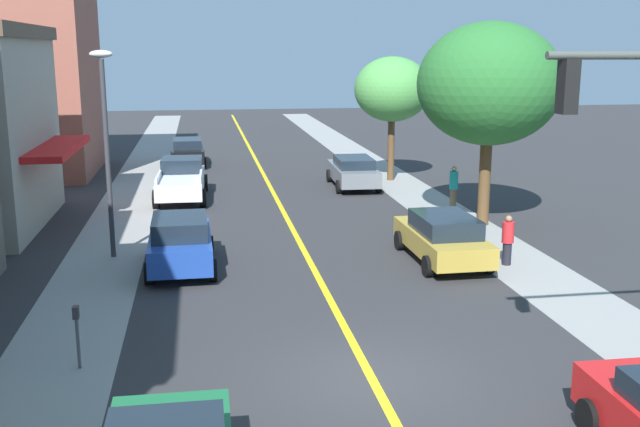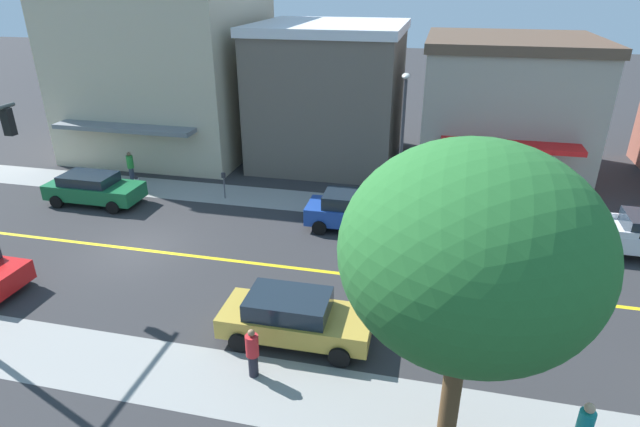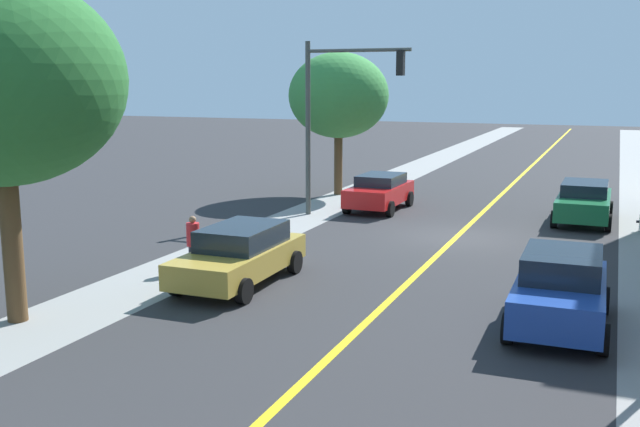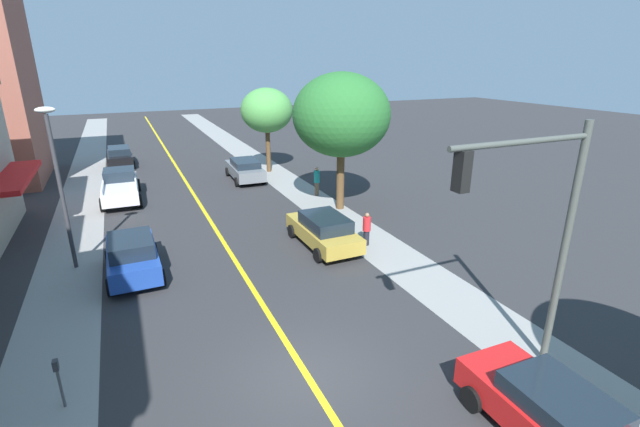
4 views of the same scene
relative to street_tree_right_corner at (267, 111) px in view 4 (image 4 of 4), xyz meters
The scene contains 16 objects.
ground_plane 24.00m from the street_tree_right_corner, 105.47° to the right, with size 140.00×140.00×0.00m, color #2D2D30.
sidewalk_right 23.16m from the street_tree_right_corner, 89.55° to the right, with size 2.55×126.00×0.01m, color gray.
road_centerline_stripe 24.00m from the street_tree_right_corner, 105.47° to the right, with size 0.20×126.00×0.00m, color yellow.
street_tree_right_corner is the anchor object (origin of this frame).
street_tree_left_far 10.23m from the street_tree_right_corner, 84.37° to the right, with size 5.32×5.32×7.58m.
parking_meter 24.78m from the street_tree_right_corner, 119.94° to the right, with size 0.12×0.18×1.37m.
traffic_light_mast 24.83m from the street_tree_right_corner, 92.32° to the right, with size 4.25×0.32×6.83m.
street_lamp 17.68m from the street_tree_right_corner, 134.88° to the right, with size 0.70×0.36×6.54m.
red_sedan_right_curb 27.26m from the street_tree_right_corner, 94.60° to the right, with size 2.08×4.18×1.47m.
blue_sedan_left_curb 18.00m from the street_tree_right_corner, 125.68° to the right, with size 2.09×4.24×1.66m.
grey_sedan_right_curb 4.76m from the street_tree_right_corner, 143.60° to the right, with size 2.21×4.78×1.50m.
gold_sedan_right_curb 15.39m from the street_tree_right_corner, 98.31° to the right, with size 2.13×4.64×1.53m.
black_sedan_left_curb 12.89m from the street_tree_right_corner, 146.92° to the left, with size 2.06×4.51×1.55m.
white_pickup_truck 11.55m from the street_tree_right_corner, 163.11° to the right, with size 2.35×5.50×1.73m.
pedestrian_teal_shirt 8.10m from the street_tree_right_corner, 83.36° to the right, with size 0.36×0.36×1.83m.
pedestrian_red_shirt 15.90m from the street_tree_right_corner, 91.08° to the right, with size 0.37×0.37×1.57m.
Camera 4 is at (-3.78, -9.23, 8.21)m, focal length 24.95 mm.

